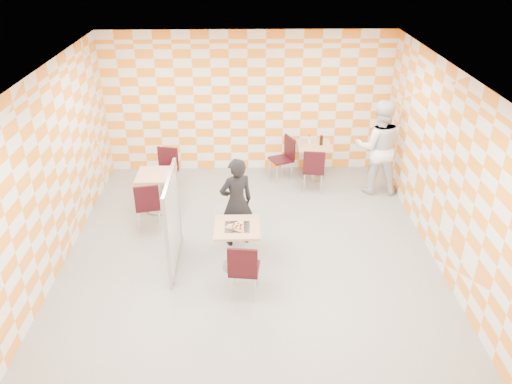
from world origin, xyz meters
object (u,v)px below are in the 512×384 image
sport_bottle (309,140)px  chair_second_side (285,155)px  chair_main_front (244,267)px  chair_empty_far (167,167)px  main_table (238,240)px  man_dark (236,202)px  soda_bottle (321,140)px  chair_second_front (314,167)px  second_table (314,155)px  chair_empty_near (148,203)px  empty_table (157,186)px  man_white (378,147)px  partition (173,221)px

sport_bottle → chair_second_side: bearing=-169.5°
chair_main_front → chair_empty_far: size_ratio=1.00×
main_table → chair_empty_far: 2.95m
chair_main_front → sport_bottle: sport_bottle is taller
man_dark → soda_bottle: man_dark is taller
chair_empty_far → chair_second_side: bearing=13.0°
chair_second_front → second_table: bearing=82.8°
chair_main_front → chair_empty_near: bearing=131.5°
chair_empty_near → soda_bottle: size_ratio=4.02×
chair_main_front → soda_bottle: size_ratio=4.02×
empty_table → chair_main_front: (1.62, -2.60, 0.04)m
chair_second_front → chair_second_side: (-0.53, 0.63, 0.00)m
main_table → chair_second_side: bearing=72.9°
sport_bottle → soda_bottle: 0.25m
main_table → chair_empty_near: bearing=144.4°
chair_empty_far → man_white: size_ratio=0.48×
empty_table → man_dark: man_dark is taller
chair_second_front → man_dark: (-1.51, -1.81, 0.24)m
partition → soda_bottle: size_ratio=6.74×
chair_main_front → man_white: 4.24m
empty_table → chair_second_front: size_ratio=0.81×
empty_table → chair_empty_far: 0.74m
chair_empty_near → chair_empty_far: 1.46m
chair_empty_near → soda_bottle: bearing=31.7°
main_table → second_table: bearing=63.5°
chair_second_front → chair_empty_near: bearing=-155.9°
chair_second_front → chair_empty_near: (-3.07, -1.37, 0.00)m
chair_second_side → partition: partition is taller
man_dark → man_white: size_ratio=0.82×
second_table → main_table: bearing=-116.5°
chair_second_side → man_white: bearing=-18.8°
chair_main_front → main_table: bearing=97.1°
chair_empty_near → second_table: bearing=33.0°
man_white → chair_second_side: bearing=-13.0°
chair_empty_far → empty_table: bearing=-96.6°
chair_second_front → man_white: (1.25, 0.03, 0.41)m
partition → chair_second_side: bearing=57.1°
chair_empty_near → partition: 1.19m
chair_second_front → sport_bottle: bearing=91.7°
chair_second_front → chair_second_side: bearing=129.9°
main_table → empty_table: (-1.52, 1.85, 0.00)m
chair_main_front → chair_second_front: 3.54m
chair_main_front → partition: (-1.08, 0.87, 0.25)m
main_table → chair_empty_far: size_ratio=0.81×
chair_empty_far → chair_empty_near: bearing=-95.3°
chair_empty_far → soda_bottle: (3.15, 0.58, 0.31)m
empty_table → partition: partition is taller
chair_main_front → chair_second_side: same height
man_white → chair_main_front: bearing=56.8°
empty_table → chair_main_front: chair_main_front is taller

